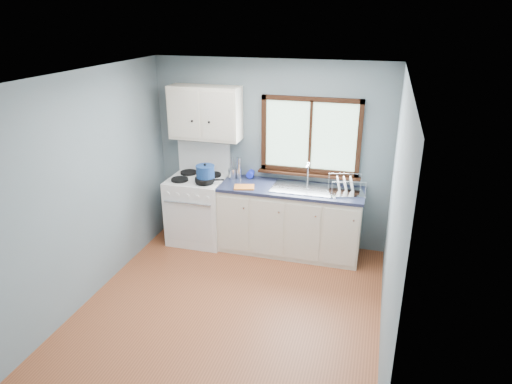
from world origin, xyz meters
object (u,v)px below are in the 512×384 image
(thermos, at_px, (239,168))
(utensil_crock, at_px, (232,173))
(dish_rack, at_px, (346,189))
(stockpot, at_px, (205,173))
(gas_range, at_px, (198,207))
(sink, at_px, (305,193))
(base_cabinets, at_px, (290,223))
(skillet, at_px, (205,180))

(thermos, bearing_deg, utensil_crock, -172.54)
(dish_rack, bearing_deg, stockpot, 170.91)
(dish_rack, bearing_deg, gas_range, 166.16)
(stockpot, bearing_deg, sink, 7.38)
(base_cabinets, relative_size, skillet, 4.57)
(utensil_crock, distance_m, thermos, 0.12)
(skillet, bearing_deg, thermos, 28.73)
(sink, bearing_deg, base_cabinets, 179.87)
(gas_range, bearing_deg, thermos, 16.16)
(thermos, bearing_deg, sink, -8.64)
(base_cabinets, height_order, stockpot, stockpot)
(base_cabinets, xyz_separation_m, sink, (0.18, -0.00, 0.45))
(gas_range, relative_size, sink, 1.62)
(sink, xyz_separation_m, dish_rack, (0.52, -0.01, 0.12))
(gas_range, bearing_deg, dish_rack, 0.32)
(stockpot, height_order, thermos, thermos)
(base_cabinets, distance_m, sink, 0.48)
(thermos, height_order, dish_rack, thermos)
(stockpot, bearing_deg, dish_rack, 5.06)
(gas_range, distance_m, thermos, 0.81)
(base_cabinets, bearing_deg, skillet, -170.19)
(gas_range, relative_size, thermos, 4.57)
(gas_range, distance_m, stockpot, 0.62)
(base_cabinets, bearing_deg, thermos, 169.37)
(skillet, bearing_deg, utensil_crock, 35.65)
(thermos, distance_m, dish_rack, 1.46)
(dish_rack, bearing_deg, base_cabinets, 165.22)
(gas_range, height_order, thermos, gas_range)
(thermos, bearing_deg, base_cabinets, -10.63)
(thermos, bearing_deg, stockpot, -139.48)
(stockpot, relative_size, utensil_crock, 0.92)
(base_cabinets, xyz_separation_m, stockpot, (-1.11, -0.17, 0.66))
(base_cabinets, relative_size, sink, 2.20)
(skillet, height_order, dish_rack, dish_rack)
(base_cabinets, distance_m, dish_rack, 0.90)
(base_cabinets, distance_m, skillet, 1.27)
(stockpot, xyz_separation_m, thermos, (0.36, 0.31, 0.00))
(sink, bearing_deg, utensil_crock, 172.74)
(sink, bearing_deg, dish_rack, -0.80)
(skillet, relative_size, stockpot, 1.25)
(gas_range, xyz_separation_m, stockpot, (0.19, -0.15, 0.57))
(stockpot, relative_size, dish_rack, 0.65)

